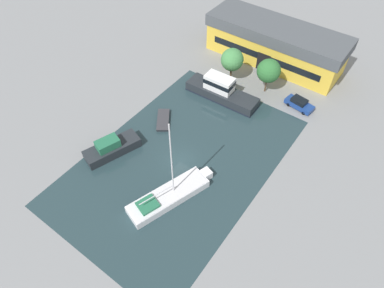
{
  "coord_description": "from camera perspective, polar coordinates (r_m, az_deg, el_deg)",
  "views": [
    {
      "loc": [
        18.61,
        -22.92,
        36.63
      ],
      "look_at": [
        0.0,
        2.58,
        1.0
      ],
      "focal_mm": 32.0,
      "sensor_mm": 36.0,
      "label": 1
    }
  ],
  "objects": [
    {
      "name": "ground_plane",
      "position": [
        47.05,
        -1.85,
        -2.71
      ],
      "size": [
        440.0,
        440.0,
        0.0
      ],
      "primitive_type": "plane",
      "color": "gray"
    },
    {
      "name": "water_canal",
      "position": [
        47.04,
        -1.85,
        -2.7
      ],
      "size": [
        22.33,
        34.35,
        0.01
      ],
      "primitive_type": "cube",
      "color": "#23383D",
      "rests_on": "ground"
    },
    {
      "name": "warehouse_building",
      "position": [
        64.26,
        13.71,
        15.99
      ],
      "size": [
        24.52,
        8.07,
        6.8
      ],
      "rotation": [
        0.0,
        0.0,
        0.0
      ],
      "color": "gold",
      "rests_on": "ground"
    },
    {
      "name": "quay_tree_near_building",
      "position": [
        56.2,
        12.66,
        11.81
      ],
      "size": [
        3.78,
        3.78,
        5.98
      ],
      "color": "brown",
      "rests_on": "ground"
    },
    {
      "name": "quay_tree_by_water",
      "position": [
        57.65,
        6.72,
        13.78
      ],
      "size": [
        3.72,
        3.72,
        5.99
      ],
      "color": "brown",
      "rests_on": "ground"
    },
    {
      "name": "parked_car",
      "position": [
        56.38,
        17.45,
        6.45
      ],
      "size": [
        4.71,
        2.51,
        1.64
      ],
      "rotation": [
        0.0,
        0.0,
        4.56
      ],
      "color": "navy",
      "rests_on": "ground"
    },
    {
      "name": "sailboat_moored",
      "position": [
        42.94,
        -3.77,
        -8.51
      ],
      "size": [
        6.14,
        11.84,
        12.79
      ],
      "rotation": [
        0.0,
        0.0,
        -0.32
      ],
      "color": "white",
      "rests_on": "water_canal"
    },
    {
      "name": "motor_cruiser",
      "position": [
        55.51,
        4.85,
        8.87
      ],
      "size": [
        12.21,
        3.64,
        3.89
      ],
      "rotation": [
        0.0,
        0.0,
        1.6
      ],
      "color": "#23282D",
      "rests_on": "water_canal"
    },
    {
      "name": "small_dinghy",
      "position": [
        52.12,
        -4.83,
        3.98
      ],
      "size": [
        4.14,
        4.77,
        0.48
      ],
      "rotation": [
        0.0,
        0.0,
        3.77
      ],
      "color": "#23282D",
      "rests_on": "water_canal"
    },
    {
      "name": "cabin_boat",
      "position": [
        48.47,
        -13.27,
        -0.62
      ],
      "size": [
        5.04,
        8.19,
        2.64
      ],
      "rotation": [
        0.0,
        0.0,
        -0.33
      ],
      "color": "#23282D",
      "rests_on": "water_canal"
    }
  ]
}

